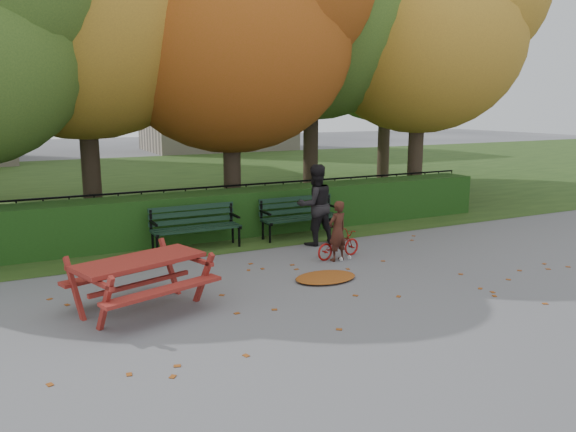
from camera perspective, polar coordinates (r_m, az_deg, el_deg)
name	(u,v)px	position (r m, az deg, el deg)	size (l,w,h in m)	color
ground	(348,292)	(8.94, 6.08, -7.67)	(90.00, 90.00, 0.00)	slate
grass_strip	(145,183)	(21.78, -14.35, 3.28)	(90.00, 90.00, 0.00)	#1F3613
building_right	(216,55)	(37.42, -7.31, 15.93)	(9.00, 6.00, 12.00)	#B4A490
hedge	(240,212)	(12.70, -4.95, 0.36)	(13.00, 0.90, 1.00)	black
iron_fence	(227,205)	(13.43, -6.23, 1.08)	(14.00, 0.04, 1.02)	black
tree_c	(246,23)	(14.27, -4.30, 19.01)	(6.30, 6.00, 8.00)	#33271C
tree_e	(435,25)	(17.16, 14.75, 18.24)	(6.09, 5.80, 8.16)	#33271C
tree_g	(399,34)	(21.40, 11.20, 17.70)	(6.30, 6.00, 8.55)	#33271C
bench_left	(195,224)	(11.53, -9.45, -0.77)	(1.80, 0.57, 0.88)	black
bench_right	(299,213)	(12.44, 1.14, 0.26)	(1.80, 0.57, 0.88)	black
picnic_table	(140,270)	(8.23, -14.79, -5.36)	(2.13, 1.91, 0.86)	maroon
leaf_pile	(326,277)	(9.52, 3.84, -6.22)	(1.08, 0.75, 0.07)	maroon
leaf_scatter	(338,286)	(9.18, 5.06, -7.11)	(9.00, 5.70, 0.01)	maroon
child	(337,231)	(10.53, 5.04, -1.52)	(0.42, 0.27, 1.14)	#3A1A12
adult	(315,205)	(11.67, 2.78, 1.14)	(0.82, 0.64, 1.69)	black
bicycle	(338,245)	(10.77, 5.13, -2.91)	(0.35, 1.00, 0.53)	#9C110E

